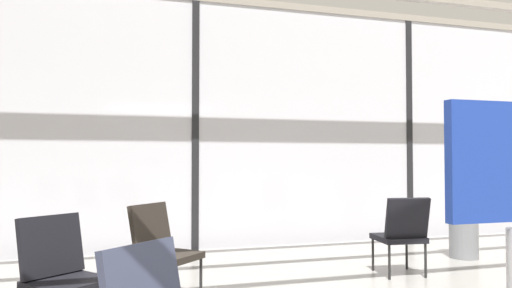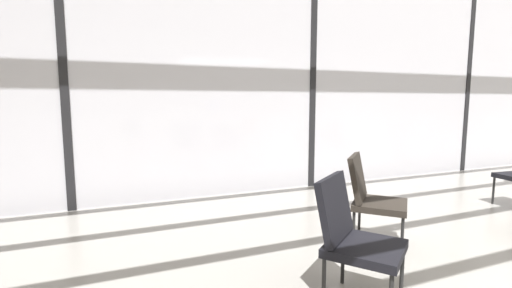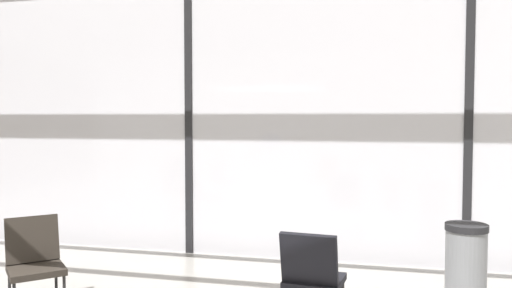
{
  "view_description": "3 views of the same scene",
  "coord_description": "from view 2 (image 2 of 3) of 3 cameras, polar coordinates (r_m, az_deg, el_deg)",
  "views": [
    {
      "loc": [
        -1.15,
        -1.64,
        1.29
      ],
      "look_at": [
        1.2,
        6.17,
        1.54
      ],
      "focal_mm": 34.0,
      "sensor_mm": 36.0,
      "label": 1
    },
    {
      "loc": [
        -2.96,
        0.23,
        1.39
      ],
      "look_at": [
        -0.95,
        5.22,
        0.73
      ],
      "focal_mm": 24.82,
      "sensor_mm": 36.0,
      "label": 2
    },
    {
      "loc": [
        2.48,
        -1.29,
        1.82
      ],
      "look_at": [
        0.95,
        5.07,
        1.49
      ],
      "focal_mm": 35.97,
      "sensor_mm": 36.0,
      "label": 3
    }
  ],
  "objects": [
    {
      "name": "parked_airplane",
      "position": [
        11.96,
        -3.67,
        10.9
      ],
      "size": [
        10.93,
        4.43,
        4.43
      ],
      "color": "#B2BCD6",
      "rests_on": "ground"
    },
    {
      "name": "lounge_chair_1",
      "position": [
        3.61,
        17.99,
        -7.71
      ],
      "size": [
        0.71,
        0.71,
        0.87
      ],
      "rotation": [
        0.0,
        0.0,
        0.78
      ],
      "color": "#28231E",
      "rests_on": "ground"
    },
    {
      "name": "window_mullion_1",
      "position": [
        5.8,
        8.92,
        10.68
      ],
      "size": [
        0.1,
        0.12,
        3.54
      ],
      "primitive_type": "cube",
      "color": "black",
      "rests_on": "ground"
    },
    {
      "name": "glass_curtain_wall",
      "position": [
        5.8,
        8.92,
        10.68
      ],
      "size": [
        14.0,
        0.08,
        3.54
      ],
      "primitive_type": "cube",
      "color": "silver",
      "rests_on": "ground"
    },
    {
      "name": "lounge_chair_2",
      "position": [
        2.57,
        15.27,
        -13.61
      ],
      "size": [
        0.7,
        0.71,
        0.87
      ],
      "rotation": [
        0.0,
        0.0,
        0.65
      ],
      "color": "black",
      "rests_on": "ground"
    },
    {
      "name": "window_mullion_0",
      "position": [
        5.01,
        -28.61,
        10.53
      ],
      "size": [
        0.1,
        0.12,
        3.54
      ],
      "primitive_type": "cube",
      "color": "black",
      "rests_on": "ground"
    },
    {
      "name": "window_mullion_2",
      "position": [
        8.16,
        30.77,
        8.69
      ],
      "size": [
        0.1,
        0.12,
        3.54
      ],
      "primitive_type": "cube",
      "color": "black",
      "rests_on": "ground"
    }
  ]
}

